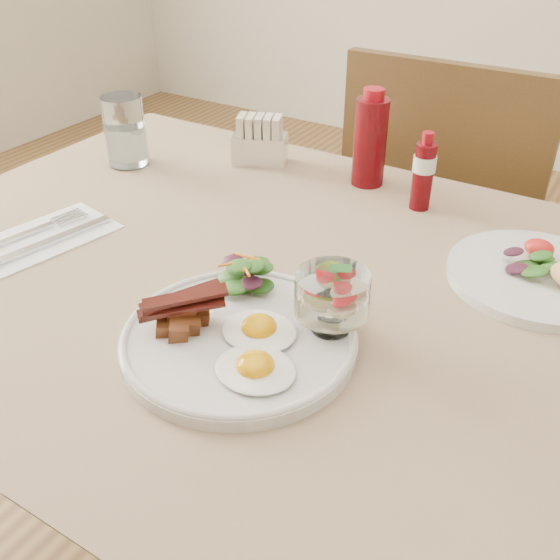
{
  "coord_description": "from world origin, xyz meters",
  "views": [
    {
      "loc": [
        0.34,
        -0.62,
        1.22
      ],
      "look_at": [
        0.02,
        -0.09,
        0.82
      ],
      "focal_mm": 40.0,
      "sensor_mm": 36.0,
      "label": 1
    }
  ],
  "objects_px": {
    "second_plate": "(551,276)",
    "ketchup_bottle": "(370,141)",
    "table": "(302,336)",
    "fruit_cup": "(332,294)",
    "sugar_caddy": "(260,143)",
    "water_glass": "(126,135)",
    "main_plate": "(239,340)",
    "hot_sauce_bottle": "(423,172)",
    "chair_far": "(443,231)"
  },
  "relations": [
    {
      "from": "second_plate",
      "to": "ketchup_bottle",
      "type": "xyz_separation_m",
      "value": [
        -0.35,
        0.18,
        0.06
      ]
    },
    {
      "from": "sugar_caddy",
      "to": "water_glass",
      "type": "distance_m",
      "value": 0.25
    },
    {
      "from": "fruit_cup",
      "to": "sugar_caddy",
      "type": "height_order",
      "value": "fruit_cup"
    },
    {
      "from": "chair_far",
      "to": "fruit_cup",
      "type": "distance_m",
      "value": 0.81
    },
    {
      "from": "sugar_caddy",
      "to": "fruit_cup",
      "type": "bearing_deg",
      "value": -70.69
    },
    {
      "from": "fruit_cup",
      "to": "chair_far",
      "type": "bearing_deg",
      "value": 96.48
    },
    {
      "from": "second_plate",
      "to": "water_glass",
      "type": "xyz_separation_m",
      "value": [
        -0.78,
        0.02,
        0.04
      ]
    },
    {
      "from": "main_plate",
      "to": "second_plate",
      "type": "bearing_deg",
      "value": 48.51
    },
    {
      "from": "water_glass",
      "to": "second_plate",
      "type": "bearing_deg",
      "value": -1.45
    },
    {
      "from": "table",
      "to": "hot_sauce_bottle",
      "type": "relative_size",
      "value": 10.17
    },
    {
      "from": "fruit_cup",
      "to": "sugar_caddy",
      "type": "relative_size",
      "value": 0.77
    },
    {
      "from": "table",
      "to": "sugar_caddy",
      "type": "distance_m",
      "value": 0.45
    },
    {
      "from": "second_plate",
      "to": "table",
      "type": "bearing_deg",
      "value": -149.12
    },
    {
      "from": "hot_sauce_bottle",
      "to": "chair_far",
      "type": "bearing_deg",
      "value": 97.77
    },
    {
      "from": "chair_far",
      "to": "second_plate",
      "type": "relative_size",
      "value": 3.62
    },
    {
      "from": "sugar_caddy",
      "to": "main_plate",
      "type": "bearing_deg",
      "value": -82.05
    },
    {
      "from": "main_plate",
      "to": "sugar_caddy",
      "type": "height_order",
      "value": "sugar_caddy"
    },
    {
      "from": "table",
      "to": "hot_sauce_bottle",
      "type": "bearing_deg",
      "value": 80.77
    },
    {
      "from": "main_plate",
      "to": "sugar_caddy",
      "type": "relative_size",
      "value": 2.44
    },
    {
      "from": "hot_sauce_bottle",
      "to": "water_glass",
      "type": "xyz_separation_m",
      "value": [
        -0.54,
        -0.11,
        -0.01
      ]
    },
    {
      "from": "fruit_cup",
      "to": "hot_sauce_bottle",
      "type": "distance_m",
      "value": 0.39
    },
    {
      "from": "main_plate",
      "to": "ketchup_bottle",
      "type": "distance_m",
      "value": 0.51
    },
    {
      "from": "table",
      "to": "water_glass",
      "type": "relative_size",
      "value": 10.24
    },
    {
      "from": "chair_far",
      "to": "water_glass",
      "type": "relative_size",
      "value": 7.16
    },
    {
      "from": "main_plate",
      "to": "water_glass",
      "type": "relative_size",
      "value": 2.16
    },
    {
      "from": "main_plate",
      "to": "table",
      "type": "bearing_deg",
      "value": 89.65
    },
    {
      "from": "hot_sauce_bottle",
      "to": "sugar_caddy",
      "type": "height_order",
      "value": "hot_sauce_bottle"
    },
    {
      "from": "table",
      "to": "hot_sauce_bottle",
      "type": "xyz_separation_m",
      "value": [
        0.05,
        0.3,
        0.15
      ]
    },
    {
      "from": "fruit_cup",
      "to": "ketchup_bottle",
      "type": "height_order",
      "value": "ketchup_bottle"
    },
    {
      "from": "main_plate",
      "to": "ketchup_bottle",
      "type": "xyz_separation_m",
      "value": [
        -0.07,
        0.5,
        0.07
      ]
    },
    {
      "from": "ketchup_bottle",
      "to": "hot_sauce_bottle",
      "type": "bearing_deg",
      "value": -20.87
    },
    {
      "from": "table",
      "to": "second_plate",
      "type": "relative_size",
      "value": 5.17
    },
    {
      "from": "water_glass",
      "to": "fruit_cup",
      "type": "bearing_deg",
      "value": -25.42
    },
    {
      "from": "main_plate",
      "to": "ketchup_bottle",
      "type": "relative_size",
      "value": 1.64
    },
    {
      "from": "second_plate",
      "to": "hot_sauce_bottle",
      "type": "bearing_deg",
      "value": 150.73
    },
    {
      "from": "chair_far",
      "to": "main_plate",
      "type": "xyz_separation_m",
      "value": [
        -0.0,
        -0.82,
        0.24
      ]
    },
    {
      "from": "ketchup_bottle",
      "to": "main_plate",
      "type": "bearing_deg",
      "value": -82.49
    },
    {
      "from": "second_plate",
      "to": "sugar_caddy",
      "type": "bearing_deg",
      "value": 164.79
    },
    {
      "from": "second_plate",
      "to": "ketchup_bottle",
      "type": "distance_m",
      "value": 0.4
    },
    {
      "from": "table",
      "to": "ketchup_bottle",
      "type": "relative_size",
      "value": 7.8
    },
    {
      "from": "chair_far",
      "to": "water_glass",
      "type": "xyz_separation_m",
      "value": [
        -0.5,
        -0.47,
        0.28
      ]
    },
    {
      "from": "table",
      "to": "second_plate",
      "type": "distance_m",
      "value": 0.35
    },
    {
      "from": "ketchup_bottle",
      "to": "hot_sauce_bottle",
      "type": "relative_size",
      "value": 1.3
    },
    {
      "from": "chair_far",
      "to": "ketchup_bottle",
      "type": "distance_m",
      "value": 0.45
    },
    {
      "from": "chair_far",
      "to": "fruit_cup",
      "type": "relative_size",
      "value": 10.49
    },
    {
      "from": "hot_sauce_bottle",
      "to": "sugar_caddy",
      "type": "distance_m",
      "value": 0.33
    },
    {
      "from": "chair_far",
      "to": "sugar_caddy",
      "type": "bearing_deg",
      "value": -129.79
    },
    {
      "from": "sugar_caddy",
      "to": "water_glass",
      "type": "relative_size",
      "value": 0.88
    },
    {
      "from": "table",
      "to": "chair_far",
      "type": "height_order",
      "value": "chair_far"
    },
    {
      "from": "second_plate",
      "to": "ketchup_bottle",
      "type": "relative_size",
      "value": 1.51
    }
  ]
}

